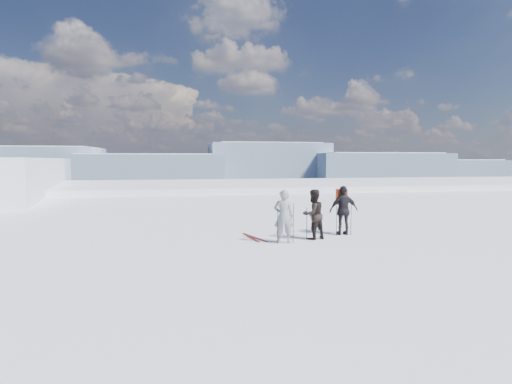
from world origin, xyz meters
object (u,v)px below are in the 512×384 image
skier_grey (284,216)px  skis_loose (253,237)px  skier_dark (313,214)px  skier_pack (344,210)px

skier_grey → skis_loose: bearing=-38.1°
skier_dark → skier_pack: skier_pack is taller
skier_grey → skis_loose: (-0.90, 1.07, -0.91)m
skier_pack → skis_loose: (-3.53, 0.06, -0.93)m
skier_dark → skis_loose: size_ratio=1.07×
skier_grey → skier_pack: 2.82m
skier_pack → skis_loose: skier_pack is taller
skier_dark → skier_pack: 1.54m
skier_grey → skier_dark: bearing=-149.1°
skier_dark → skis_loose: skier_dark is taller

